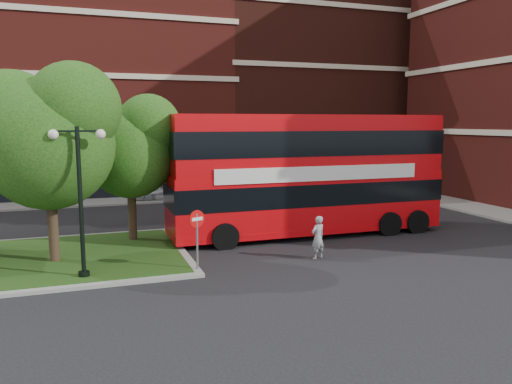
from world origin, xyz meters
name	(u,v)px	position (x,y,z in m)	size (l,w,h in m)	color
ground	(246,266)	(0.00, 0.00, 0.00)	(120.00, 120.00, 0.00)	black
pavement_far	(171,198)	(0.00, 16.50, 0.06)	(44.00, 3.00, 0.12)	slate
terrace_far_left	(43,96)	(-8.00, 24.00, 7.00)	(26.00, 12.00, 14.00)	maroon
terrace_far_right	(314,89)	(14.00, 24.00, 8.00)	(18.00, 12.00, 16.00)	#471911
traffic_island	(12,263)	(-8.00, 3.00, 0.07)	(12.60, 7.60, 0.15)	gray
tree_island_west	(45,132)	(-6.60, 2.58, 4.79)	(5.40, 4.71, 7.21)	#2D2116
tree_island_east	(128,143)	(-3.58, 5.06, 4.24)	(4.46, 3.90, 6.29)	#2D2116
lamp_island	(80,195)	(-5.50, 0.20, 2.83)	(1.72, 0.36, 5.00)	black
lamp_far_left	(206,158)	(2.00, 14.50, 2.83)	(1.72, 0.36, 5.00)	black
lamp_far_right	(320,156)	(10.00, 14.50, 2.83)	(1.72, 0.36, 5.00)	black
bus	(307,166)	(4.19, 4.00, 3.14)	(12.52, 2.90, 4.78)	red
woman	(318,237)	(2.87, 0.09, 0.82)	(0.60, 0.39, 1.64)	gray
car_silver	(164,191)	(-0.47, 16.00, 0.65)	(1.55, 3.84, 1.31)	#B0B3B7
car_white	(307,185)	(9.69, 15.80, 0.62)	(1.32, 3.78, 1.24)	white
no_entry_sign	(197,228)	(-1.80, -0.12, 1.55)	(0.57, 0.26, 2.17)	slate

